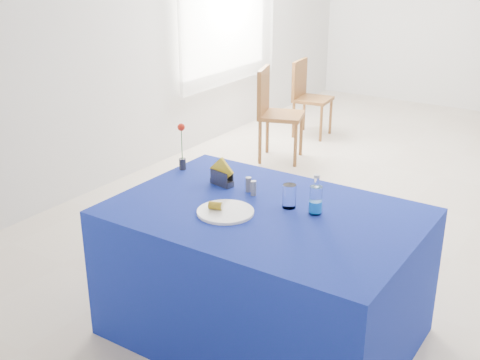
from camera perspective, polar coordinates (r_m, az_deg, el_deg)
name	(u,v)px	position (r m, az deg, el deg)	size (l,w,h in m)	color
floor	(411,204)	(5.32, 15.94, -2.24)	(7.00, 7.00, 0.00)	beige
plate	(225,212)	(3.13, -1.39, -3.04)	(0.30, 0.30, 0.01)	white
drinking_glass	(289,196)	(3.18, 4.70, -1.54)	(0.07, 0.07, 0.13)	white
salt_shaker	(253,188)	(3.33, 1.29, -0.78)	(0.03, 0.03, 0.09)	slate
pepper_shaker	(248,184)	(3.38, 0.81, -0.43)	(0.03, 0.03, 0.09)	slate
blue_table	(264,273)	(3.34, 2.26, -8.82)	(1.60, 1.10, 0.76)	navy
water_bottle	(316,201)	(3.12, 7.19, -1.97)	(0.07, 0.07, 0.21)	white
napkin_holder	(222,177)	(3.47, -1.73, 0.29)	(0.16, 0.08, 0.17)	#3A3A3F
rose_vase	(182,148)	(3.70, -5.53, 3.05)	(0.05, 0.05, 0.30)	#26252B
chair_win_a	(273,108)	(6.05, 3.17, 6.87)	(0.53, 0.53, 0.93)	brown
chair_win_b	(307,93)	(6.91, 6.35, 8.24)	(0.43, 0.43, 0.86)	brown
banana_pieces	(216,206)	(3.13, -2.32, -2.44)	(0.08, 0.06, 0.04)	yellow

